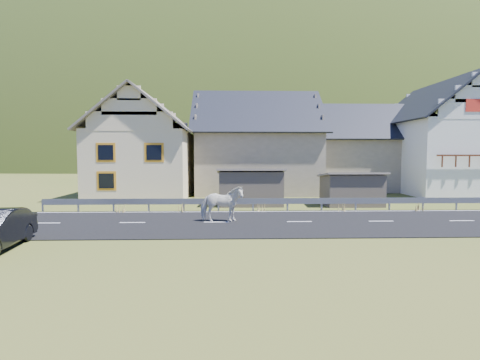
{
  "coord_description": "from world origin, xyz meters",
  "views": [
    {
      "loc": [
        -3.42,
        -17.75,
        3.31
      ],
      "look_at": [
        -2.82,
        1.69,
        1.95
      ],
      "focal_mm": 28.0,
      "sensor_mm": 36.0,
      "label": 1
    }
  ],
  "objects": [
    {
      "name": "shed_left",
      "position": [
        -2.0,
        6.5,
        1.1
      ],
      "size": [
        4.3,
        3.3,
        2.4
      ],
      "primitive_type": "cube",
      "color": "brown",
      "rests_on": "ground"
    },
    {
      "name": "house_stone_a",
      "position": [
        -1.0,
        15.0,
        4.63
      ],
      "size": [
        10.8,
        9.8,
        8.9
      ],
      "color": "gray",
      "rests_on": "ground"
    },
    {
      "name": "house_stone_b",
      "position": [
        9.0,
        17.0,
        4.24
      ],
      "size": [
        9.8,
        8.8,
        8.1
      ],
      "color": "gray",
      "rests_on": "ground"
    },
    {
      "name": "house_white",
      "position": [
        15.0,
        14.0,
        5.06
      ],
      "size": [
        8.8,
        10.8,
        9.7
      ],
      "color": "silver",
      "rests_on": "ground"
    },
    {
      "name": "guardrail",
      "position": [
        -0.0,
        3.68,
        0.56
      ],
      "size": [
        28.1,
        0.09,
        0.75
      ],
      "color": "#93969B",
      "rests_on": "ground"
    },
    {
      "name": "horse",
      "position": [
        -3.75,
        0.12,
        0.91
      ],
      "size": [
        0.96,
        2.08,
        1.75
      ],
      "primitive_type": "imported",
      "rotation": [
        0.0,
        0.0,
        1.56
      ],
      "color": "silver",
      "rests_on": "road"
    },
    {
      "name": "lane_markings",
      "position": [
        0.0,
        0.0,
        0.04
      ],
      "size": [
        60.0,
        6.6,
        0.01
      ],
      "primitive_type": "cube",
      "color": "silver",
      "rests_on": "road"
    },
    {
      "name": "road",
      "position": [
        0.0,
        0.0,
        0.02
      ],
      "size": [
        60.0,
        7.0,
        0.04
      ],
      "primitive_type": "cube",
      "color": "black",
      "rests_on": "ground"
    },
    {
      "name": "ground",
      "position": [
        0.0,
        0.0,
        0.0
      ],
      "size": [
        160.0,
        160.0,
        0.0
      ],
      "primitive_type": "plane",
      "color": "#3C4C19",
      "rests_on": "ground"
    },
    {
      "name": "shed_right",
      "position": [
        4.5,
        6.0,
        1.0
      ],
      "size": [
        3.8,
        2.9,
        2.2
      ],
      "primitive_type": "cube",
      "color": "brown",
      "rests_on": "ground"
    },
    {
      "name": "conifer_patch",
      "position": [
        -55.0,
        110.0,
        6.0
      ],
      "size": [
        76.0,
        50.0,
        28.0
      ],
      "primitive_type": "ellipsoid",
      "color": "black",
      "rests_on": "ground"
    },
    {
      "name": "mountain",
      "position": [
        5.0,
        180.0,
        -20.0
      ],
      "size": [
        440.0,
        280.0,
        260.0
      ],
      "primitive_type": "ellipsoid",
      "color": "#213212",
      "rests_on": "ground"
    },
    {
      "name": "house_cream",
      "position": [
        -10.0,
        12.0,
        4.36
      ],
      "size": [
        7.8,
        9.8,
        8.3
      ],
      "color": "beige",
      "rests_on": "ground"
    }
  ]
}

